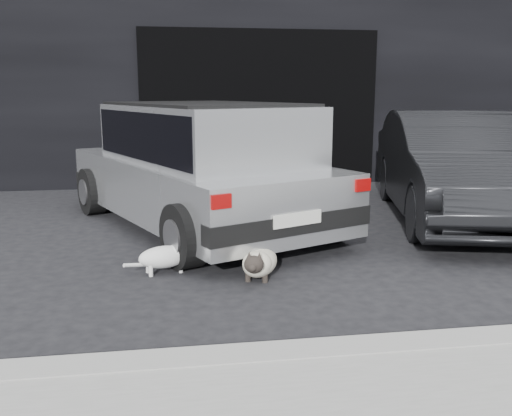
{
  "coord_description": "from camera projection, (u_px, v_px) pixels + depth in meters",
  "views": [
    {
      "loc": [
        -0.59,
        -5.63,
        1.6
      ],
      "look_at": [
        0.2,
        -0.63,
        0.56
      ],
      "focal_mm": 40.0,
      "sensor_mm": 36.0,
      "label": 1
    }
  ],
  "objects": [
    {
      "name": "silver_hatchback",
      "position": [
        201.0,
        161.0,
        6.62
      ],
      "size": [
        3.22,
        4.36,
        1.47
      ],
      "rotation": [
        0.0,
        0.0,
        0.41
      ],
      "color": "#B8BBBD",
      "rests_on": "ground"
    },
    {
      "name": "cat_siamese",
      "position": [
        259.0,
        262.0,
        4.95
      ],
      "size": [
        0.47,
        0.85,
        0.3
      ],
      "rotation": [
        0.0,
        0.0,
        2.81
      ],
      "color": "beige",
      "rests_on": "ground"
    },
    {
      "name": "building_facade",
      "position": [
        244.0,
        44.0,
        11.31
      ],
      "size": [
        34.0,
        4.0,
        5.0
      ],
      "primitive_type": "cube",
      "color": "black",
      "rests_on": "ground"
    },
    {
      "name": "garage_opening",
      "position": [
        260.0,
        109.0,
        9.61
      ],
      "size": [
        4.0,
        0.1,
        2.6
      ],
      "primitive_type": "cube",
      "color": "black",
      "rests_on": "ground"
    },
    {
      "name": "second_car",
      "position": [
        454.0,
        166.0,
        7.09
      ],
      "size": [
        2.4,
        4.33,
        1.35
      ],
      "primitive_type": "imported",
      "rotation": [
        0.0,
        0.0,
        -0.25
      ],
      "color": "black",
      "rests_on": "ground"
    },
    {
      "name": "curb",
      "position": [
        435.0,
        348.0,
        3.48
      ],
      "size": [
        18.0,
        0.25,
        0.12
      ],
      "primitive_type": "cube",
      "color": "gray",
      "rests_on": "ground"
    },
    {
      "name": "ground",
      "position": [
        227.0,
        249.0,
        5.86
      ],
      "size": [
        80.0,
        80.0,
        0.0
      ],
      "primitive_type": "plane",
      "color": "black",
      "rests_on": "ground"
    },
    {
      "name": "cat_white",
      "position": [
        168.0,
        256.0,
        5.09
      ],
      "size": [
        0.66,
        0.33,
        0.32
      ],
      "rotation": [
        0.0,
        0.0,
        -1.32
      ],
      "color": "white",
      "rests_on": "ground"
    }
  ]
}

